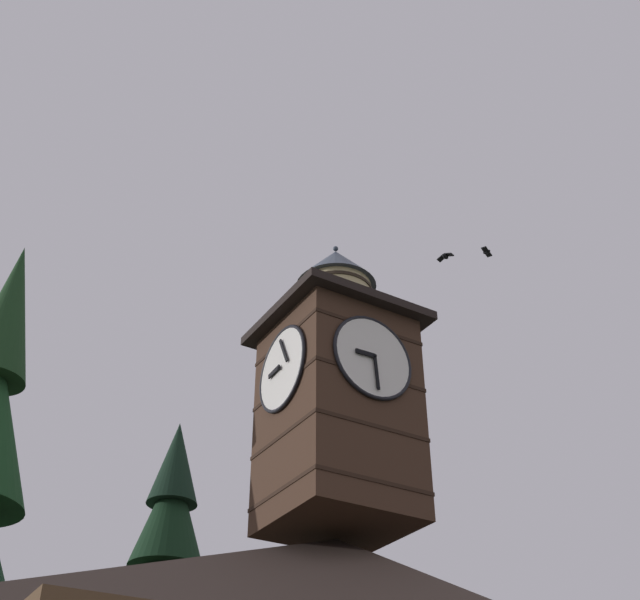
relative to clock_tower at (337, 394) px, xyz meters
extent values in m
cube|color=#422B1E|center=(-0.02, -0.02, -0.87)|extent=(3.31, 3.31, 5.63)
cube|color=black|center=(-0.02, -0.02, -3.02)|extent=(3.35, 3.35, 0.10)
cube|color=black|center=(-0.02, -0.02, -1.61)|extent=(3.35, 3.35, 0.10)
cube|color=black|center=(-0.02, -0.02, -0.20)|extent=(3.35, 3.35, 0.10)
cube|color=black|center=(-0.02, -0.02, 1.21)|extent=(3.35, 3.35, 0.10)
cylinder|color=white|center=(-0.02, 1.66, 0.28)|extent=(2.29, 0.10, 2.29)
torus|color=black|center=(-0.02, 1.69, 0.28)|extent=(2.39, 0.10, 2.39)
cube|color=black|center=(0.26, 1.76, 0.27)|extent=(0.57, 0.04, 0.13)
cube|color=black|center=(-0.06, 1.76, -0.19)|extent=(0.15, 0.04, 0.94)
sphere|color=black|center=(-0.02, 1.77, 0.28)|extent=(0.10, 0.10, 0.10)
cylinder|color=white|center=(1.66, -0.02, 0.28)|extent=(0.10, 2.29, 2.29)
torus|color=black|center=(1.69, -0.02, 0.28)|extent=(0.10, 2.39, 2.39)
cube|color=black|center=(1.76, -0.31, 0.30)|extent=(0.04, 0.58, 0.16)
cube|color=black|center=(1.76, 0.19, 0.70)|extent=(0.04, 0.49, 0.88)
sphere|color=black|center=(1.77, -0.02, 0.28)|extent=(0.10, 0.10, 0.10)
cube|color=black|center=(-0.02, -0.02, 2.07)|extent=(4.01, 4.01, 0.25)
cylinder|color=tan|center=(-0.02, -0.02, 2.85)|extent=(2.04, 2.04, 1.31)
cylinder|color=#2D2319|center=(-0.02, -0.02, 2.41)|extent=(2.10, 2.10, 0.10)
cylinder|color=#2D2319|center=(-0.02, -0.02, 2.85)|extent=(2.10, 2.10, 0.10)
cylinder|color=#2D2319|center=(-0.02, -0.02, 3.28)|extent=(2.10, 2.10, 0.10)
cone|color=#424C5B|center=(-0.02, -0.02, 4.16)|extent=(2.34, 2.34, 1.30)
sphere|color=#384251|center=(-0.02, -0.02, 4.91)|extent=(0.16, 0.16, 0.16)
cone|color=black|center=(1.34, -7.93, -3.10)|extent=(3.04, 3.04, 3.38)
cone|color=black|center=(1.34, -7.93, -1.00)|extent=(2.35, 2.35, 3.57)
cone|color=black|center=(1.34, -7.93, 0.66)|extent=(1.66, 1.66, 2.88)
cone|color=#1A381C|center=(7.84, -5.99, 3.38)|extent=(1.91, 1.91, 4.80)
ellipsoid|color=black|center=(-4.74, -0.48, 6.78)|extent=(0.33, 0.25, 0.16)
cube|color=black|center=(-4.69, -0.63, 6.78)|extent=(0.29, 0.34, 0.14)
cube|color=black|center=(-4.79, -0.34, 6.78)|extent=(0.29, 0.34, 0.14)
ellipsoid|color=black|center=(-4.81, 1.41, 5.75)|extent=(0.23, 0.28, 0.14)
cube|color=black|center=(-4.69, 1.47, 5.75)|extent=(0.32, 0.28, 0.04)
cube|color=black|center=(-4.93, 1.34, 5.75)|extent=(0.32, 0.28, 0.04)
camera|label=1|loc=(10.57, 16.66, -10.45)|focal=46.79mm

